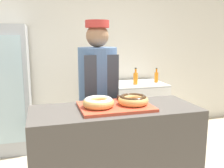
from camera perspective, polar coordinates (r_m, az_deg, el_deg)
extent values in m
cube|color=silver|center=(4.05, -7.94, 7.76)|extent=(8.00, 0.06, 2.70)
cube|color=#4C4742|center=(2.22, 0.74, -17.71)|extent=(1.36, 0.56, 0.98)
cube|color=#D84C33|center=(2.03, 0.77, -5.16)|extent=(0.58, 0.42, 0.02)
torus|color=tan|center=(1.97, -3.12, -4.31)|extent=(0.25, 0.25, 0.07)
torus|color=white|center=(1.96, -3.13, -3.78)|extent=(0.22, 0.22, 0.04)
torus|color=tan|center=(2.05, 4.83, -3.73)|extent=(0.25, 0.25, 0.07)
torus|color=#331E0F|center=(2.04, 4.84, -3.22)|extent=(0.22, 0.22, 0.04)
cube|color=black|center=(2.13, -3.19, -3.64)|extent=(0.08, 0.08, 0.03)
cube|color=black|center=(2.19, 2.47, -3.25)|extent=(0.08, 0.08, 0.03)
cylinder|color=#4C4C51|center=(2.75, -3.11, -13.73)|extent=(0.28, 0.28, 0.83)
cylinder|color=#4C6B99|center=(2.54, -3.28, 1.34)|extent=(0.39, 0.39, 0.62)
cube|color=#383D47|center=(2.46, -2.25, -8.60)|extent=(0.33, 0.02, 1.30)
sphere|color=#936B4C|center=(2.50, -3.38, 10.91)|extent=(0.22, 0.22, 0.22)
cylinder|color=#B2332D|center=(2.51, -3.41, 13.54)|extent=(0.24, 0.24, 0.07)
cube|color=#ADB2B7|center=(3.71, -23.27, -1.00)|extent=(0.65, 0.67, 1.71)
cube|color=silver|center=(3.36, -24.04, -1.57)|extent=(0.53, 0.02, 1.37)
cube|color=white|center=(4.04, 5.56, -5.62)|extent=(0.84, 0.67, 0.84)
cube|color=gray|center=(3.95, 5.67, -0.06)|extent=(0.85, 0.67, 0.01)
cylinder|color=orange|center=(4.03, 10.09, 1.48)|extent=(0.06, 0.06, 0.16)
cylinder|color=orange|center=(4.02, 10.14, 3.02)|extent=(0.03, 0.03, 0.06)
cylinder|color=black|center=(4.01, 10.16, 3.54)|extent=(0.03, 0.03, 0.01)
cylinder|color=orange|center=(3.81, 5.40, 1.20)|extent=(0.07, 0.07, 0.17)
cylinder|color=orange|center=(3.79, 5.43, 3.00)|extent=(0.03, 0.03, 0.07)
cylinder|color=black|center=(3.79, 5.45, 3.60)|extent=(0.03, 0.03, 0.01)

